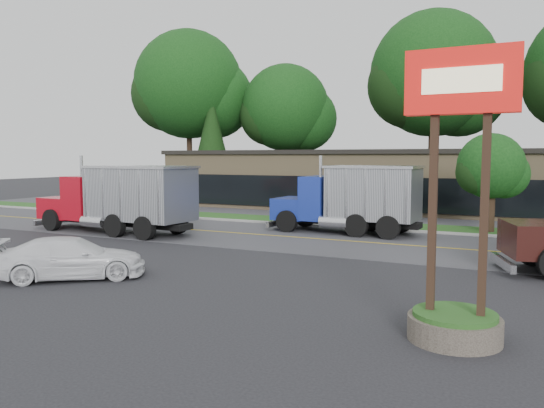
{
  "coord_description": "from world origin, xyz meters",
  "views": [
    {
      "loc": [
        11.78,
        -13.78,
        3.79
      ],
      "look_at": [
        1.95,
        6.41,
        1.8
      ],
      "focal_mm": 35.0,
      "sensor_mm": 36.0,
      "label": 1
    }
  ],
  "objects_px": {
    "bilo_sign": "(457,244)",
    "rally_car": "(72,258)",
    "dump_truck_red": "(122,197)",
    "dump_truck_blue": "(353,197)"
  },
  "relations": [
    {
      "from": "bilo_sign",
      "to": "rally_car",
      "type": "distance_m",
      "value": 11.62
    },
    {
      "from": "dump_truck_red",
      "to": "rally_car",
      "type": "distance_m",
      "value": 9.95
    },
    {
      "from": "bilo_sign",
      "to": "dump_truck_blue",
      "type": "relative_size",
      "value": 0.8
    },
    {
      "from": "dump_truck_blue",
      "to": "rally_car",
      "type": "bearing_deg",
      "value": 71.14
    },
    {
      "from": "bilo_sign",
      "to": "dump_truck_red",
      "type": "xyz_separation_m",
      "value": [
        -16.87,
        8.98,
        -0.21
      ]
    },
    {
      "from": "bilo_sign",
      "to": "dump_truck_red",
      "type": "relative_size",
      "value": 0.65
    },
    {
      "from": "bilo_sign",
      "to": "rally_car",
      "type": "relative_size",
      "value": 1.34
    },
    {
      "from": "dump_truck_red",
      "to": "dump_truck_blue",
      "type": "distance_m",
      "value": 11.48
    },
    {
      "from": "dump_truck_blue",
      "to": "bilo_sign",
      "type": "bearing_deg",
      "value": 116.73
    },
    {
      "from": "bilo_sign",
      "to": "dump_truck_blue",
      "type": "distance_m",
      "value": 15.43
    }
  ]
}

